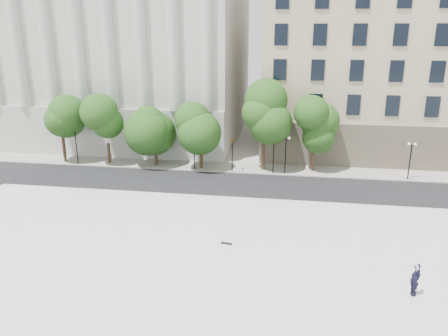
% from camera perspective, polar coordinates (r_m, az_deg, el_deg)
% --- Properties ---
extents(ground, '(160.00, 160.00, 0.00)m').
position_cam_1_polar(ground, '(27.29, -4.20, -15.24)').
color(ground, '#ACAAA3').
rests_on(ground, ground).
extents(plaza, '(44.00, 22.00, 0.45)m').
position_cam_1_polar(plaza, '(29.68, -2.90, -11.78)').
color(plaza, silver).
rests_on(plaza, ground).
extents(street, '(60.00, 8.00, 0.02)m').
position_cam_1_polar(street, '(43.26, 1.11, -2.37)').
color(street, black).
rests_on(street, ground).
extents(far_sidewalk, '(60.00, 4.00, 0.12)m').
position_cam_1_polar(far_sidewalk, '(48.88, 2.06, 0.06)').
color(far_sidewalk, '#9E9C92').
rests_on(far_sidewalk, ground).
extents(building_west, '(31.50, 27.65, 25.60)m').
position_cam_1_polar(building_west, '(64.90, -11.82, 15.57)').
color(building_west, '#B3B3AF').
rests_on(building_west, ground).
extents(building_east, '(36.00, 26.15, 23.00)m').
position_cam_1_polar(building_east, '(63.03, 22.81, 12.97)').
color(building_east, '#BFB191').
rests_on(building_east, ground).
extents(traffic_light_west, '(0.46, 1.63, 4.15)m').
position_cam_1_polar(traffic_light_west, '(46.36, 1.09, 3.69)').
color(traffic_light_west, black).
rests_on(traffic_light_west, ground).
extents(traffic_light_east, '(0.92, 1.55, 4.12)m').
position_cam_1_polar(traffic_light_east, '(46.00, 6.54, 3.43)').
color(traffic_light_east, black).
rests_on(traffic_light_east, ground).
extents(person_lying, '(1.72, 1.96, 0.52)m').
position_cam_1_polar(person_lying, '(27.69, 23.48, -14.55)').
color(person_lying, black).
rests_on(person_lying, plaza).
extents(skateboard, '(0.81, 0.34, 0.08)m').
position_cam_1_polar(skateboard, '(31.03, 0.32, -9.81)').
color(skateboard, black).
rests_on(skateboard, plaza).
extents(street_trees, '(32.23, 5.15, 7.95)m').
position_cam_1_polar(street_trees, '(47.93, -4.00, 5.72)').
color(street_trees, '#382619').
rests_on(street_trees, ground).
extents(lamp_posts, '(37.06, 0.28, 4.52)m').
position_cam_1_polar(lamp_posts, '(46.82, 1.15, 2.96)').
color(lamp_posts, black).
rests_on(lamp_posts, ground).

